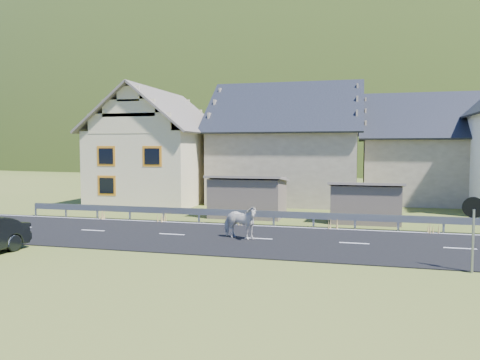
# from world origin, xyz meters

# --- Properties ---
(ground) EXTENTS (160.00, 160.00, 0.00)m
(ground) POSITION_xyz_m (0.00, 0.00, 0.00)
(ground) COLOR #3D501A
(ground) RESTS_ON ground
(road) EXTENTS (60.00, 7.00, 0.04)m
(road) POSITION_xyz_m (0.00, 0.00, 0.02)
(road) COLOR black
(road) RESTS_ON ground
(lane_markings) EXTENTS (60.00, 6.60, 0.01)m
(lane_markings) POSITION_xyz_m (0.00, 0.00, 0.04)
(lane_markings) COLOR silver
(lane_markings) RESTS_ON road
(guardrail) EXTENTS (28.10, 0.09, 0.75)m
(guardrail) POSITION_xyz_m (-0.00, 3.68, 0.56)
(guardrail) COLOR #93969B
(guardrail) RESTS_ON ground
(shed_left) EXTENTS (4.30, 3.30, 2.40)m
(shed_left) POSITION_xyz_m (-2.00, 6.50, 1.10)
(shed_left) COLOR #6D5E54
(shed_left) RESTS_ON ground
(shed_right) EXTENTS (3.80, 2.90, 2.20)m
(shed_right) POSITION_xyz_m (4.50, 6.00, 1.00)
(shed_right) COLOR #6D5E54
(shed_right) RESTS_ON ground
(house_cream) EXTENTS (7.80, 9.80, 8.30)m
(house_cream) POSITION_xyz_m (-10.00, 12.00, 4.36)
(house_cream) COLOR beige
(house_cream) RESTS_ON ground
(house_stone_a) EXTENTS (10.80, 9.80, 8.90)m
(house_stone_a) POSITION_xyz_m (-1.00, 15.00, 4.63)
(house_stone_a) COLOR tan
(house_stone_a) RESTS_ON ground
(house_stone_b) EXTENTS (9.80, 8.80, 8.10)m
(house_stone_b) POSITION_xyz_m (9.00, 17.00, 4.24)
(house_stone_b) COLOR tan
(house_stone_b) RESTS_ON ground
(mountain) EXTENTS (440.00, 280.00, 260.00)m
(mountain) POSITION_xyz_m (5.00, 180.00, -20.00)
(mountain) COLOR #213A13
(mountain) RESTS_ON ground
(conifer_patch) EXTENTS (76.00, 50.00, 28.00)m
(conifer_patch) POSITION_xyz_m (-55.00, 110.00, 6.00)
(conifer_patch) COLOR black
(conifer_patch) RESTS_ON ground
(horse) EXTENTS (1.24, 1.90, 1.48)m
(horse) POSITION_xyz_m (-0.77, -0.25, 0.78)
(horse) COLOR beige
(horse) RESTS_ON road
(traffic_mirror) EXTENTS (0.64, 0.32, 2.41)m
(traffic_mirror) POSITION_xyz_m (7.65, -3.53, 1.76)
(traffic_mirror) COLOR #93969B
(traffic_mirror) RESTS_ON ground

